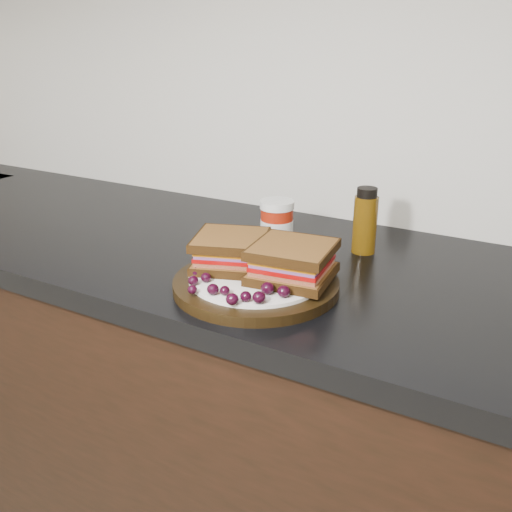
% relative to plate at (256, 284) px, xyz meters
% --- Properties ---
extents(wall_back, '(4.00, 0.01, 2.70)m').
position_rel_plate_xyz_m(wall_back, '(-0.25, 0.44, 0.44)').
color(wall_back, silver).
rests_on(wall_back, ground_plane).
extents(base_cabinets, '(3.96, 0.58, 0.86)m').
position_rel_plate_xyz_m(base_cabinets, '(-0.25, 0.14, -0.48)').
color(base_cabinets, black).
rests_on(base_cabinets, ground_plane).
extents(countertop, '(3.98, 0.60, 0.04)m').
position_rel_plate_xyz_m(countertop, '(-0.25, 0.14, -0.03)').
color(countertop, black).
rests_on(countertop, base_cabinets).
extents(plate, '(0.28, 0.28, 0.02)m').
position_rel_plate_xyz_m(plate, '(0.00, 0.00, 0.00)').
color(plate, black).
rests_on(plate, countertop).
extents(sandwich_left, '(0.16, 0.16, 0.06)m').
position_rel_plate_xyz_m(sandwich_left, '(-0.06, 0.02, 0.04)').
color(sandwich_left, brown).
rests_on(sandwich_left, plate).
extents(sandwich_right, '(0.14, 0.14, 0.06)m').
position_rel_plate_xyz_m(sandwich_right, '(0.06, 0.02, 0.04)').
color(sandwich_right, brown).
rests_on(sandwich_right, plate).
extents(grape_0, '(0.02, 0.02, 0.02)m').
position_rel_plate_xyz_m(grape_0, '(-0.09, -0.05, 0.02)').
color(grape_0, black).
rests_on(grape_0, plate).
extents(grape_1, '(0.02, 0.02, 0.02)m').
position_rel_plate_xyz_m(grape_1, '(-0.06, -0.06, 0.02)').
color(grape_1, black).
rests_on(grape_1, plate).
extents(grape_2, '(0.02, 0.02, 0.02)m').
position_rel_plate_xyz_m(grape_2, '(-0.07, -0.08, 0.02)').
color(grape_2, black).
rests_on(grape_2, plate).
extents(grape_3, '(0.02, 0.02, 0.01)m').
position_rel_plate_xyz_m(grape_3, '(-0.05, -0.11, 0.02)').
color(grape_3, black).
rests_on(grape_3, plate).
extents(grape_4, '(0.02, 0.02, 0.02)m').
position_rel_plate_xyz_m(grape_4, '(-0.02, -0.10, 0.02)').
color(grape_4, black).
rests_on(grape_4, plate).
extents(grape_5, '(0.02, 0.02, 0.01)m').
position_rel_plate_xyz_m(grape_5, '(-0.01, -0.09, 0.02)').
color(grape_5, black).
rests_on(grape_5, plate).
extents(grape_6, '(0.02, 0.02, 0.02)m').
position_rel_plate_xyz_m(grape_6, '(0.02, -0.11, 0.02)').
color(grape_6, black).
rests_on(grape_6, plate).
extents(grape_7, '(0.02, 0.02, 0.02)m').
position_rel_plate_xyz_m(grape_7, '(0.03, -0.09, 0.02)').
color(grape_7, black).
rests_on(grape_7, plate).
extents(grape_8, '(0.02, 0.02, 0.02)m').
position_rel_plate_xyz_m(grape_8, '(0.06, -0.09, 0.02)').
color(grape_8, black).
rests_on(grape_8, plate).
extents(grape_9, '(0.02, 0.02, 0.02)m').
position_rel_plate_xyz_m(grape_9, '(0.05, -0.05, 0.02)').
color(grape_9, black).
rests_on(grape_9, plate).
extents(grape_10, '(0.02, 0.02, 0.02)m').
position_rel_plate_xyz_m(grape_10, '(0.08, -0.05, 0.02)').
color(grape_10, black).
rests_on(grape_10, plate).
extents(grape_11, '(0.02, 0.02, 0.02)m').
position_rel_plate_xyz_m(grape_11, '(0.07, -0.02, 0.02)').
color(grape_11, black).
rests_on(grape_11, plate).
extents(grape_12, '(0.02, 0.02, 0.02)m').
position_rel_plate_xyz_m(grape_12, '(0.10, -0.02, 0.02)').
color(grape_12, black).
rests_on(grape_12, plate).
extents(grape_13, '(0.02, 0.02, 0.01)m').
position_rel_plate_xyz_m(grape_13, '(0.09, 0.01, 0.02)').
color(grape_13, black).
rests_on(grape_13, plate).
extents(grape_14, '(0.02, 0.02, 0.01)m').
position_rel_plate_xyz_m(grape_14, '(0.07, 0.03, 0.02)').
color(grape_14, black).
rests_on(grape_14, plate).
extents(grape_15, '(0.02, 0.02, 0.02)m').
position_rel_plate_xyz_m(grape_15, '(0.04, 0.03, 0.02)').
color(grape_15, black).
rests_on(grape_15, plate).
extents(grape_16, '(0.02, 0.02, 0.02)m').
position_rel_plate_xyz_m(grape_16, '(-0.05, 0.06, 0.02)').
color(grape_16, black).
rests_on(grape_16, plate).
extents(grape_17, '(0.02, 0.02, 0.02)m').
position_rel_plate_xyz_m(grape_17, '(-0.07, 0.04, 0.02)').
color(grape_17, black).
rests_on(grape_17, plate).
extents(grape_18, '(0.02, 0.02, 0.02)m').
position_rel_plate_xyz_m(grape_18, '(-0.09, 0.01, 0.03)').
color(grape_18, black).
rests_on(grape_18, plate).
extents(grape_19, '(0.02, 0.02, 0.02)m').
position_rel_plate_xyz_m(grape_19, '(-0.08, -0.00, 0.02)').
color(grape_19, black).
rests_on(grape_19, plate).
extents(grape_20, '(0.02, 0.02, 0.02)m').
position_rel_plate_xyz_m(grape_20, '(-0.05, -0.02, 0.02)').
color(grape_20, black).
rests_on(grape_20, plate).
extents(grape_21, '(0.02, 0.02, 0.01)m').
position_rel_plate_xyz_m(grape_21, '(-0.05, 0.02, 0.02)').
color(grape_21, black).
rests_on(grape_21, plate).
extents(grape_22, '(0.02, 0.02, 0.02)m').
position_rel_plate_xyz_m(grape_22, '(-0.06, 0.02, 0.02)').
color(grape_22, black).
rests_on(grape_22, plate).
extents(grape_23, '(0.02, 0.02, 0.02)m').
position_rel_plate_xyz_m(grape_23, '(-0.10, 0.01, 0.02)').
color(grape_23, black).
rests_on(grape_23, plate).
extents(condiment_jar, '(0.07, 0.07, 0.10)m').
position_rel_plate_xyz_m(condiment_jar, '(-0.06, 0.19, 0.04)').
color(condiment_jar, '#971C0B').
rests_on(condiment_jar, countertop).
extents(oil_bottle, '(0.06, 0.06, 0.13)m').
position_rel_plate_xyz_m(oil_bottle, '(0.10, 0.26, 0.06)').
color(oil_bottle, '#4F3307').
rests_on(oil_bottle, countertop).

